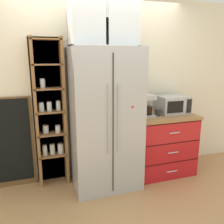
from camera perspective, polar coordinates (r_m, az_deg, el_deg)
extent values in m
plane|color=tan|center=(3.45, -1.62, -16.90)|extent=(10.53, 10.53, 0.00)
cube|color=silver|center=(3.39, -3.70, 5.54)|extent=(4.84, 0.10, 2.55)
cube|color=#ADAFB5|center=(3.09, -1.77, -1.81)|extent=(0.88, 0.69, 1.86)
cube|color=black|center=(2.77, 0.27, -3.62)|extent=(0.01, 0.01, 1.71)
cylinder|color=#ADAFB5|center=(2.71, -0.86, -1.93)|extent=(0.02, 0.02, 0.84)
cylinder|color=#ADAFB5|center=(2.75, 1.53, -1.72)|extent=(0.02, 0.02, 0.84)
cube|color=red|center=(2.80, 5.06, 1.22)|extent=(0.02, 0.01, 0.02)
cube|color=brown|center=(3.31, -14.96, -0.05)|extent=(0.44, 0.04, 1.99)
cube|color=olive|center=(3.19, -18.07, -0.77)|extent=(0.04, 0.20, 1.99)
cube|color=olive|center=(3.21, -11.59, -0.30)|extent=(0.04, 0.20, 1.99)
cube|color=olive|center=(3.38, -14.23, -10.07)|extent=(0.38, 0.20, 0.02)
cylinder|color=silver|center=(3.34, -16.11, -9.03)|extent=(0.06, 0.06, 0.13)
cylinder|color=beige|center=(3.35, -16.09, -9.35)|extent=(0.05, 0.05, 0.09)
cylinder|color=#B2B2B7|center=(3.31, -16.19, -7.87)|extent=(0.06, 0.06, 0.01)
cylinder|color=silver|center=(3.34, -14.39, -8.88)|extent=(0.07, 0.07, 0.14)
cylinder|color=white|center=(3.35, -14.37, -9.20)|extent=(0.06, 0.06, 0.09)
cylinder|color=#B2B2B7|center=(3.32, -14.46, -7.70)|extent=(0.07, 0.07, 0.01)
cylinder|color=silver|center=(3.35, -12.46, -8.75)|extent=(0.08, 0.08, 0.13)
cylinder|color=#B77A38|center=(3.36, -12.44, -9.06)|extent=(0.07, 0.07, 0.09)
cylinder|color=#B2B2B7|center=(3.33, -12.52, -7.61)|extent=(0.08, 0.08, 0.01)
cube|color=olive|center=(3.27, -14.54, -5.14)|extent=(0.38, 0.20, 0.02)
cylinder|color=silver|center=(3.26, -15.92, -4.15)|extent=(0.08, 0.08, 0.10)
cylinder|color=#E0C67F|center=(3.27, -15.91, -4.40)|extent=(0.07, 0.07, 0.07)
cylinder|color=#B2B2B7|center=(3.25, -15.99, -3.20)|extent=(0.08, 0.08, 0.01)
cylinder|color=silver|center=(3.24, -13.11, -4.17)|extent=(0.07, 0.07, 0.10)
cylinder|color=white|center=(3.24, -13.10, -4.41)|extent=(0.06, 0.06, 0.07)
cylinder|color=#B2B2B7|center=(3.22, -13.16, -3.25)|extent=(0.06, 0.06, 0.01)
cube|color=olive|center=(3.19, -14.86, 0.09)|extent=(0.38, 0.20, 0.02)
cylinder|color=silver|center=(3.17, -16.90, 1.09)|extent=(0.07, 0.07, 0.11)
cylinder|color=#CCB78C|center=(3.18, -16.88, 0.80)|extent=(0.06, 0.06, 0.07)
cylinder|color=#B2B2B7|center=(3.16, -16.98, 2.16)|extent=(0.07, 0.07, 0.01)
cylinder|color=silver|center=(3.15, -15.08, 1.21)|extent=(0.06, 0.06, 0.12)
cylinder|color=#2D2D2D|center=(3.15, -15.06, 0.89)|extent=(0.06, 0.06, 0.08)
cylinder|color=#B2B2B7|center=(3.14, -15.15, 2.37)|extent=(0.06, 0.06, 0.01)
cylinder|color=silver|center=(3.18, -12.99, 1.46)|extent=(0.06, 0.06, 0.12)
cylinder|color=#382316|center=(3.19, -12.97, 1.14)|extent=(0.05, 0.05, 0.08)
cylinder|color=#B2B2B7|center=(3.17, -13.05, 2.62)|extent=(0.06, 0.06, 0.01)
cube|color=olive|center=(3.13, -15.20, 5.55)|extent=(0.38, 0.20, 0.02)
cylinder|color=silver|center=(3.13, -16.64, 6.64)|extent=(0.06, 0.06, 0.11)
cylinder|color=brown|center=(3.13, -16.62, 6.34)|extent=(0.06, 0.06, 0.08)
cylinder|color=#B2B2B7|center=(3.12, -16.72, 7.77)|extent=(0.06, 0.06, 0.01)
cube|color=olive|center=(3.11, -15.55, 11.15)|extent=(0.38, 0.20, 0.02)
cube|color=olive|center=(3.11, -15.92, 16.78)|extent=(0.38, 0.20, 0.02)
cube|color=red|center=(3.64, 12.20, -7.87)|extent=(0.88, 0.58, 0.87)
cube|color=#9E7042|center=(3.51, 12.57, -0.94)|extent=(0.91, 0.61, 0.04)
cube|color=black|center=(3.48, 14.53, -11.89)|extent=(0.86, 0.00, 0.01)
cube|color=silver|center=(3.53, 14.48, -13.90)|extent=(0.16, 0.01, 0.01)
cube|color=black|center=(3.36, 14.82, -7.42)|extent=(0.86, 0.00, 0.01)
cube|color=silver|center=(3.41, 14.77, -9.56)|extent=(0.16, 0.01, 0.01)
cube|color=black|center=(3.28, 15.13, -2.68)|extent=(0.86, 0.00, 0.01)
cube|color=silver|center=(3.31, 15.07, -4.94)|extent=(0.16, 0.01, 0.01)
cube|color=#ADAFB5|center=(3.60, 14.65, 1.78)|extent=(0.44, 0.32, 0.26)
cube|color=black|center=(3.44, 15.27, 1.19)|extent=(0.26, 0.01, 0.17)
cube|color=black|center=(3.57, 18.37, 1.41)|extent=(0.08, 0.01, 0.20)
cube|color=#B7B7BC|center=(3.35, 8.71, -0.82)|extent=(0.17, 0.20, 0.03)
cube|color=#B7B7BC|center=(3.38, 8.26, 1.68)|extent=(0.17, 0.06, 0.30)
cube|color=#B7B7BC|center=(3.30, 8.87, 3.65)|extent=(0.17, 0.20, 0.06)
cylinder|color=black|center=(3.32, 8.83, 0.40)|extent=(0.11, 0.11, 0.12)
cylinder|color=#2D2D33|center=(3.40, 11.14, -0.11)|extent=(0.08, 0.08, 0.10)
torus|color=#2D2D33|center=(3.42, 11.92, 0.04)|extent=(0.05, 0.01, 0.05)
cylinder|color=silver|center=(3.53, 12.22, 0.92)|extent=(0.07, 0.07, 0.17)
cone|color=silver|center=(3.51, 12.29, 2.35)|extent=(0.07, 0.07, 0.04)
cylinder|color=silver|center=(3.50, 12.32, 2.83)|extent=(0.03, 0.03, 0.07)
cylinder|color=black|center=(3.50, 12.35, 3.48)|extent=(0.03, 0.03, 0.01)
cylinder|color=brown|center=(3.47, 12.82, 0.67)|extent=(0.07, 0.07, 0.17)
cone|color=brown|center=(3.45, 12.90, 2.13)|extent=(0.07, 0.07, 0.04)
cylinder|color=brown|center=(3.44, 12.92, 2.62)|extent=(0.03, 0.03, 0.07)
cylinder|color=black|center=(3.43, 12.96, 3.27)|extent=(0.03, 0.03, 0.01)
cube|color=silver|center=(3.17, -2.87, 21.58)|extent=(0.84, 0.02, 0.67)
cube|color=silver|center=(3.00, -2.01, 15.85)|extent=(0.84, 0.32, 0.02)
cube|color=silver|center=(2.94, -10.39, 22.03)|extent=(0.02, 0.32, 0.67)
cube|color=silver|center=(3.17, 5.64, 21.55)|extent=(0.02, 0.32, 0.67)
cube|color=silver|center=(3.03, -2.07, 21.98)|extent=(0.81, 0.30, 0.02)
cube|color=silver|center=(2.83, -5.57, 22.53)|extent=(0.39, 0.01, 0.63)
cube|color=silver|center=(2.95, 3.08, 22.19)|extent=(0.39, 0.01, 0.63)
cylinder|color=silver|center=(2.93, -7.78, 16.03)|extent=(0.05, 0.05, 0.00)
cylinder|color=silver|center=(2.93, -7.81, 16.68)|extent=(0.01, 0.01, 0.07)
cone|color=silver|center=(2.94, -7.84, 17.84)|extent=(0.06, 0.06, 0.05)
cylinder|color=silver|center=(2.97, -3.91, 16.08)|extent=(0.05, 0.05, 0.00)
cylinder|color=silver|center=(2.98, -3.92, 16.72)|extent=(0.01, 0.01, 0.07)
cone|color=silver|center=(2.98, -3.94, 17.87)|extent=(0.06, 0.06, 0.05)
cylinder|color=silver|center=(3.03, -0.15, 16.07)|extent=(0.05, 0.05, 0.00)
cylinder|color=silver|center=(3.03, -0.15, 16.69)|extent=(0.01, 0.01, 0.07)
cone|color=silver|center=(3.03, -0.16, 17.82)|extent=(0.06, 0.06, 0.05)
cylinder|color=silver|center=(3.09, 3.45, 15.99)|extent=(0.05, 0.05, 0.00)
cylinder|color=silver|center=(3.10, 3.46, 16.60)|extent=(0.01, 0.01, 0.07)
cone|color=silver|center=(3.10, 3.48, 17.71)|extent=(0.06, 0.06, 0.05)
cylinder|color=white|center=(2.98, -7.15, 22.83)|extent=(0.06, 0.06, 0.07)
cylinder|color=white|center=(3.04, -2.07, 22.73)|extent=(0.06, 0.06, 0.07)
cylinder|color=white|center=(3.11, 2.77, 22.49)|extent=(0.06, 0.06, 0.07)
cube|color=brown|center=(3.40, -23.73, -7.02)|extent=(0.60, 0.04, 1.24)
cube|color=black|center=(3.37, -23.81, -6.66)|extent=(0.54, 0.01, 1.14)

